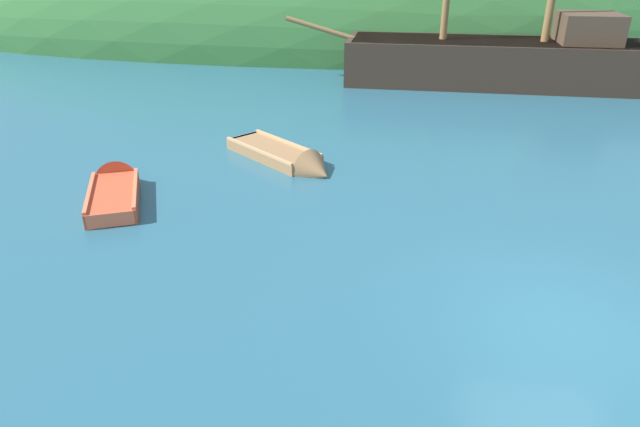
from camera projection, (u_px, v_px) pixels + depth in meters
The scene contains 5 objects.
ground_plane at pixel (567, 327), 8.66m from camera, with size 120.00×120.00×0.00m, color #285B70.
shore_hill at pixel (342, 37), 34.45m from camera, with size 54.81×19.45×13.15m, color #2D602D.
sailing_ship at pixel (498, 67), 22.82m from camera, with size 14.73×3.62×12.50m.
rowboat_portside at pixel (288, 160), 14.98m from camera, with size 3.46×3.18×1.04m.
rowboat_outer_right at pixel (115, 192), 13.05m from camera, with size 2.08×3.13×1.01m.
Camera 1 is at (-2.95, -7.41, 5.42)m, focal length 31.32 mm.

